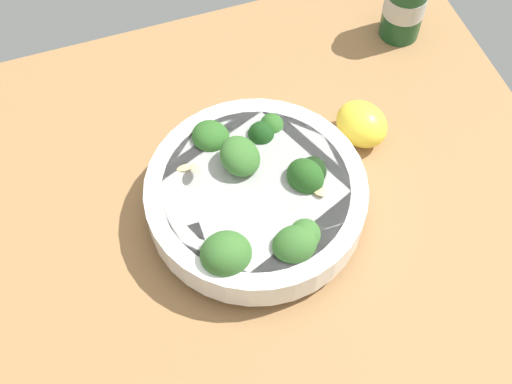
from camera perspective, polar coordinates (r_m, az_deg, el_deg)
ground_plane at (r=73.79cm, az=2.23°, el=-2.92°), size 62.58×62.58×4.83cm
bowl_of_broccoli at (r=68.76cm, az=-0.05°, el=-0.34°), size 22.36×22.36×8.84cm
lemon_wedge at (r=76.26cm, az=8.81°, el=5.63°), size 7.60×7.06×4.66cm
bottle_short at (r=86.15cm, az=12.37°, el=15.22°), size 5.06×5.06×11.33cm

